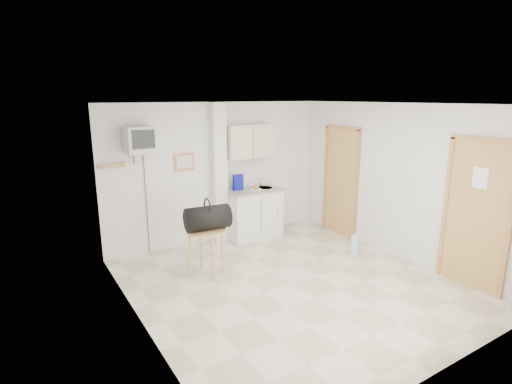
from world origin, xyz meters
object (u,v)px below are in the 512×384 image
round_table (206,236)px  duffel_bag (208,218)px  water_bottle (354,245)px  crt_television (140,140)px

round_table → duffel_bag: bearing=-42.6°
duffel_bag → water_bottle: size_ratio=1.80×
water_bottle → duffel_bag: bearing=166.9°
crt_television → round_table: crt_television is taller
round_table → water_bottle: (2.44, -0.58, -0.44)m
crt_television → round_table: size_ratio=2.99×
duffel_bag → round_table: bearing=142.7°
duffel_bag → water_bottle: duffel_bag is taller
crt_television → water_bottle: (2.99, -1.71, -1.77)m
round_table → water_bottle: bearing=-13.5°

